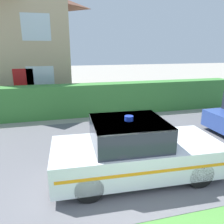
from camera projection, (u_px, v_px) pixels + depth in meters
road_strip at (113, 151)px, 6.87m from camera, size 28.00×5.97×0.01m
garden_hedge at (97, 99)px, 10.49m from camera, size 14.25×0.81×1.50m
police_car at (135, 151)px, 5.38m from camera, size 4.20×1.93×1.58m
house_left at (7, 38)px, 13.54m from camera, size 7.58×6.89×7.27m
wheelie_bin at (158, 96)px, 11.98m from camera, size 0.77×0.78×1.17m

